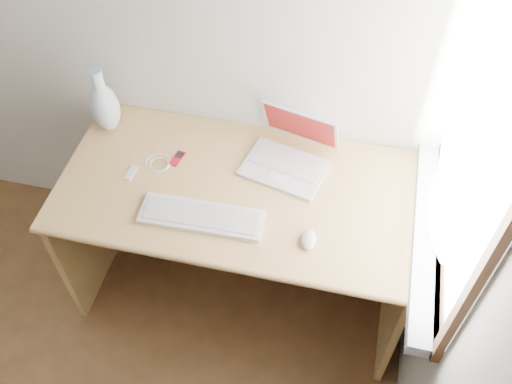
% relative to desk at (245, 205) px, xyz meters
% --- Properties ---
extents(window, '(0.11, 0.99, 1.10)m').
position_rel_desk_xyz_m(window, '(0.78, -0.17, 0.73)').
color(window, white).
rests_on(window, right_wall).
extents(desk, '(1.47, 0.73, 0.78)m').
position_rel_desk_xyz_m(desk, '(0.00, 0.00, 0.00)').
color(desk, tan).
rests_on(desk, floor).
extents(laptop, '(0.38, 0.35, 0.23)m').
position_rel_desk_xyz_m(laptop, '(0.16, 0.09, 0.28)').
color(laptop, white).
rests_on(laptop, desk).
extents(external_keyboard, '(0.48, 0.16, 0.02)m').
position_rel_desk_xyz_m(external_keyboard, '(-0.10, -0.27, 0.24)').
color(external_keyboard, white).
rests_on(external_keyboard, desk).
extents(mouse, '(0.06, 0.10, 0.03)m').
position_rel_desk_xyz_m(mouse, '(0.32, -0.29, 0.24)').
color(mouse, white).
rests_on(mouse, desk).
extents(ipod, '(0.05, 0.09, 0.01)m').
position_rel_desk_xyz_m(ipod, '(-0.29, 0.01, 0.23)').
color(ipod, '#B00C1E').
rests_on(ipod, desk).
extents(cable_coil, '(0.14, 0.14, 0.01)m').
position_rel_desk_xyz_m(cable_coil, '(-0.36, -0.04, 0.23)').
color(cable_coil, white).
rests_on(cable_coil, desk).
extents(remote, '(0.04, 0.08, 0.01)m').
position_rel_desk_xyz_m(remote, '(-0.45, -0.11, 0.23)').
color(remote, white).
rests_on(remote, desk).
extents(vase, '(0.13, 0.13, 0.32)m').
position_rel_desk_xyz_m(vase, '(-0.64, 0.12, 0.36)').
color(vase, silver).
rests_on(vase, desk).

